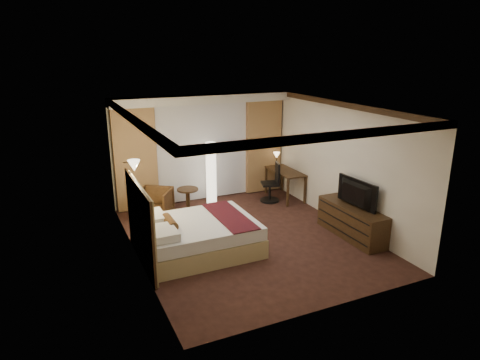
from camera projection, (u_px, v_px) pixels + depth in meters
name	position (u px, v px, depth m)	size (l,w,h in m)	color
floor	(248.00, 238.00, 8.86)	(4.50, 5.50, 0.01)	black
ceiling	(249.00, 107.00, 8.06)	(4.50, 5.50, 0.01)	white
back_wall	(201.00, 148.00, 10.85)	(4.50, 0.02, 2.70)	beige
left_wall	(134.00, 191.00, 7.56)	(0.02, 5.50, 2.70)	beige
right_wall	(341.00, 164.00, 9.36)	(0.02, 5.50, 2.70)	beige
crown_molding	(249.00, 110.00, 8.08)	(4.50, 5.50, 0.12)	black
soffit	(204.00, 99.00, 10.26)	(4.50, 0.50, 0.20)	white
curtain_sheer	(203.00, 152.00, 10.81)	(2.48, 0.04, 2.45)	silver
curtain_left_drape	(136.00, 160.00, 10.08)	(1.00, 0.14, 2.45)	tan
curtain_right_drape	(263.00, 147.00, 11.43)	(1.00, 0.14, 2.45)	tan
wall_sconce	(134.00, 166.00, 8.16)	(0.24, 0.24, 0.24)	white
bed	(199.00, 236.00, 8.20)	(2.15, 1.68, 0.63)	white
headboard	(141.00, 224.00, 7.64)	(0.12, 1.98, 1.50)	tan
armchair	(154.00, 202.00, 9.86)	(0.73, 0.68, 0.75)	#432514
side_table	(188.00, 200.00, 10.28)	(0.51, 0.51, 0.56)	black
floor_lamp	(211.00, 174.00, 10.53)	(0.34, 0.34, 1.61)	white
desk	(285.00, 184.00, 11.13)	(0.55, 1.24, 0.75)	black
desk_lamp	(276.00, 160.00, 11.38)	(0.18, 0.18, 0.34)	#FFD899
office_chair	(270.00, 182.00, 10.86)	(0.49, 0.49, 1.02)	black
dresser	(352.00, 221.00, 8.86)	(0.50, 1.71, 0.67)	black
television	(353.00, 192.00, 8.66)	(1.09, 0.63, 0.14)	black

